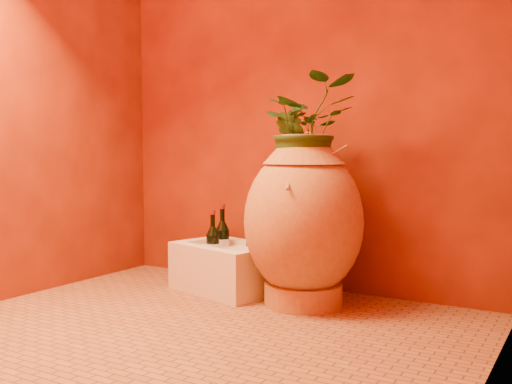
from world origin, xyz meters
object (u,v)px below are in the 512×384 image
Objects in this scene: stone_basin at (227,269)px; wine_bottle_c at (252,248)px; wine_bottle_a at (222,241)px; wine_bottle_b at (213,246)px; wall_tap at (307,143)px; amphora at (304,221)px.

wine_bottle_c is at bearing 17.07° from stone_basin.
wine_bottle_a reaches higher than wine_bottle_c.
wine_bottle_b is 1.11× the size of wine_bottle_c.
wine_bottle_b reaches higher than wine_bottle_c.
wine_bottle_a is 0.13m from wine_bottle_b.
wall_tap reaches higher than stone_basin.
amphora is 2.60× the size of wine_bottle_a.
wine_bottle_b is 0.82m from wall_tap.
wine_bottle_a reaches higher than stone_basin.
wine_bottle_a is at bearing 173.53° from wine_bottle_c.
stone_basin is at bearing 46.70° from wine_bottle_b.
wine_bottle_c is 0.70m from wall_tap.
wine_bottle_a is at bearing 99.18° from wine_bottle_b.
wine_bottle_b is (0.02, -0.13, -0.01)m from wine_bottle_a.
stone_basin is at bearing 175.82° from amphora.
stone_basin is 0.20m from wine_bottle_c.
amphora is 3.09× the size of wine_bottle_c.
wine_bottle_a is 1.07× the size of wine_bottle_b.
amphora is 0.61m from wine_bottle_b.
wine_bottle_a is at bearing -158.05° from wall_tap.
stone_basin is 0.16m from wine_bottle_b.
wine_bottle_a is 0.79m from wall_tap.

